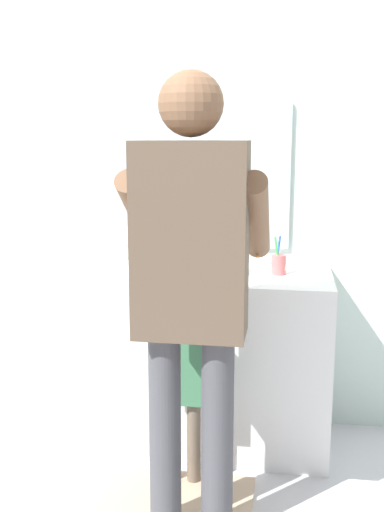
% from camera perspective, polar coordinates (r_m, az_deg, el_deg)
% --- Properties ---
extents(ground_plane, '(14.00, 14.00, 0.00)m').
position_cam_1_polar(ground_plane, '(2.99, -0.48, -19.51)').
color(ground_plane, silver).
extents(back_wall, '(4.40, 0.10, 2.70)m').
position_cam_1_polar(back_wall, '(3.19, 1.33, 8.03)').
color(back_wall, silver).
rests_on(back_wall, ground).
extents(vanity_cabinet, '(1.30, 0.54, 0.87)m').
position_cam_1_polar(vanity_cabinet, '(3.06, 0.44, -9.61)').
color(vanity_cabinet, white).
rests_on(vanity_cabinet, ground).
extents(sink_basin, '(0.39, 0.39, 0.11)m').
position_cam_1_polar(sink_basin, '(2.91, 0.40, -0.61)').
color(sink_basin, silver).
rests_on(sink_basin, vanity_cabinet).
extents(faucet, '(0.18, 0.14, 0.18)m').
position_cam_1_polar(faucet, '(3.13, 1.03, 0.68)').
color(faucet, '#B7BABF').
rests_on(faucet, vanity_cabinet).
extents(toothbrush_cup, '(0.07, 0.07, 0.21)m').
position_cam_1_polar(toothbrush_cup, '(2.93, 8.17, -0.69)').
color(toothbrush_cup, '#D86666').
rests_on(toothbrush_cup, vanity_cabinet).
extents(bath_mat, '(0.64, 0.40, 0.02)m').
position_cam_1_polar(bath_mat, '(2.77, -1.39, -21.93)').
color(bath_mat, '#CCAD8E').
rests_on(bath_mat, ground).
extents(child_toddler, '(0.26, 0.26, 0.86)m').
position_cam_1_polar(child_toddler, '(2.67, -0.86, -11.11)').
color(child_toddler, '#6B5B4C').
rests_on(child_toddler, ground).
extents(adult_parent, '(0.54, 0.57, 1.75)m').
position_cam_1_polar(adult_parent, '(2.20, -0.03, -1.25)').
color(adult_parent, '#47474C').
rests_on(adult_parent, ground).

